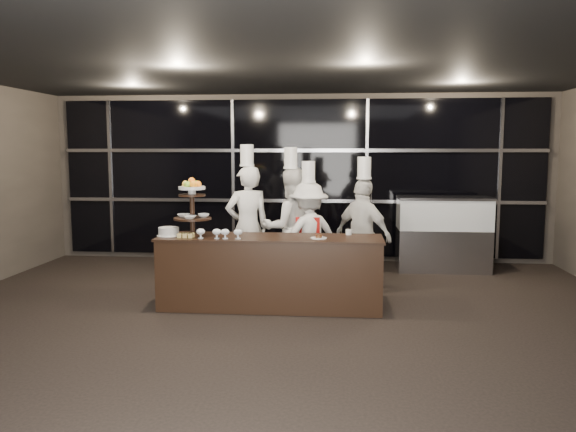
# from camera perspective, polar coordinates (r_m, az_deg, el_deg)

# --- Properties ---
(room) EXTENTS (10.00, 10.00, 10.00)m
(room) POSITION_cam_1_polar(r_m,az_deg,el_deg) (5.21, -2.65, 1.06)
(room) COLOR black
(room) RESTS_ON ground
(window_wall) EXTENTS (8.60, 0.10, 2.80)m
(window_wall) POSITION_cam_1_polar(r_m,az_deg,el_deg) (10.11, 1.15, 3.86)
(window_wall) COLOR black
(window_wall) RESTS_ON ground
(buffet_counter) EXTENTS (2.84, 0.74, 0.92)m
(buffet_counter) POSITION_cam_1_polar(r_m,az_deg,el_deg) (7.19, -1.81, -5.69)
(buffet_counter) COLOR black
(buffet_counter) RESTS_ON ground
(display_stand) EXTENTS (0.48, 0.48, 0.74)m
(display_stand) POSITION_cam_1_polar(r_m,az_deg,el_deg) (7.25, -9.71, 1.31)
(display_stand) COLOR black
(display_stand) RESTS_ON buffet_counter
(compotes) EXTENTS (0.58, 0.11, 0.12)m
(compotes) POSITION_cam_1_polar(r_m,az_deg,el_deg) (6.98, -6.92, -1.64)
(compotes) COLOR silver
(compotes) RESTS_ON buffet_counter
(layer_cake) EXTENTS (0.30, 0.30, 0.11)m
(layer_cake) POSITION_cam_1_polar(r_m,az_deg,el_deg) (7.32, -12.03, -1.57)
(layer_cake) COLOR white
(layer_cake) RESTS_ON buffet_counter
(pastry_squares) EXTENTS (0.20, 0.13, 0.05)m
(pastry_squares) POSITION_cam_1_polar(r_m,az_deg,el_deg) (7.15, -10.33, -1.95)
(pastry_squares) COLOR #DBBF6B
(pastry_squares) RESTS_ON buffet_counter
(small_plate) EXTENTS (0.20, 0.20, 0.05)m
(small_plate) POSITION_cam_1_polar(r_m,az_deg,el_deg) (6.96, 3.13, -2.18)
(small_plate) COLOR white
(small_plate) RESTS_ON buffet_counter
(chef_cup) EXTENTS (0.08, 0.08, 0.07)m
(chef_cup) POSITION_cam_1_polar(r_m,az_deg,el_deg) (7.30, 6.19, -1.63)
(chef_cup) COLOR white
(chef_cup) RESTS_ON buffet_counter
(display_case) EXTENTS (1.52, 0.66, 1.24)m
(display_case) POSITION_cam_1_polar(r_m,az_deg,el_deg) (9.69, 15.48, -1.36)
(display_case) COLOR #A5A5AA
(display_case) RESTS_ON ground
(chef_a) EXTENTS (0.77, 0.67, 2.09)m
(chef_a) POSITION_cam_1_polar(r_m,az_deg,el_deg) (8.16, -4.13, -0.98)
(chef_a) COLOR white
(chef_a) RESTS_ON ground
(chef_b) EXTENTS (1.02, 0.91, 2.05)m
(chef_b) POSITION_cam_1_polar(r_m,az_deg,el_deg) (8.20, 0.27, -1.14)
(chef_b) COLOR white
(chef_b) RESTS_ON ground
(chef_c) EXTENTS (1.16, 1.04, 1.86)m
(chef_c) POSITION_cam_1_polar(r_m,az_deg,el_deg) (8.05, 2.06, -2.00)
(chef_c) COLOR white
(chef_c) RESTS_ON ground
(chef_d) EXTENTS (0.97, 0.93, 1.92)m
(chef_d) POSITION_cam_1_polar(r_m,az_deg,el_deg) (7.97, 7.64, -1.88)
(chef_d) COLOR white
(chef_d) RESTS_ON ground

